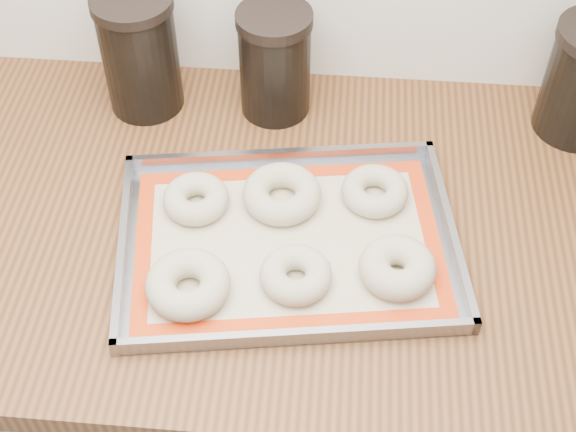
# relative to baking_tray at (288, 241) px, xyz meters

# --- Properties ---
(cabinet) EXTENTS (3.00, 0.65, 0.86)m
(cabinet) POSITION_rel_baking_tray_xyz_m (0.21, 0.05, -0.48)
(cabinet) COLOR slate
(cabinet) RESTS_ON floor
(countertop) EXTENTS (3.06, 0.68, 0.04)m
(countertop) POSITION_rel_baking_tray_xyz_m (0.21, 0.05, -0.03)
(countertop) COLOR brown
(countertop) RESTS_ON cabinet
(baking_tray) EXTENTS (0.51, 0.40, 0.03)m
(baking_tray) POSITION_rel_baking_tray_xyz_m (0.00, 0.00, 0.00)
(baking_tray) COLOR gray
(baking_tray) RESTS_ON countertop
(baking_mat) EXTENTS (0.46, 0.35, 0.00)m
(baking_mat) POSITION_rel_baking_tray_xyz_m (-0.00, 0.00, -0.00)
(baking_mat) COLOR #C6B793
(baking_mat) RESTS_ON baking_tray
(bagel_front_left) EXTENTS (0.13, 0.13, 0.04)m
(bagel_front_left) POSITION_rel_baking_tray_xyz_m (-0.12, -0.10, 0.02)
(bagel_front_left) COLOR #BCB191
(bagel_front_left) RESTS_ON baking_mat
(bagel_front_mid) EXTENTS (0.12, 0.12, 0.04)m
(bagel_front_mid) POSITION_rel_baking_tray_xyz_m (0.02, -0.07, 0.02)
(bagel_front_mid) COLOR #BCB191
(bagel_front_mid) RESTS_ON baking_mat
(bagel_front_right) EXTENTS (0.12, 0.12, 0.04)m
(bagel_front_right) POSITION_rel_baking_tray_xyz_m (0.15, -0.05, 0.02)
(bagel_front_right) COLOR #BCB191
(bagel_front_right) RESTS_ON baking_mat
(bagel_back_left) EXTENTS (0.11, 0.11, 0.03)m
(bagel_back_left) POSITION_rel_baking_tray_xyz_m (-0.14, 0.05, 0.01)
(bagel_back_left) COLOR #BCB191
(bagel_back_left) RESTS_ON baking_mat
(bagel_back_mid) EXTENTS (0.13, 0.13, 0.04)m
(bagel_back_mid) POSITION_rel_baking_tray_xyz_m (-0.02, 0.07, 0.02)
(bagel_back_mid) COLOR #BCB191
(bagel_back_mid) RESTS_ON baking_mat
(bagel_back_right) EXTENTS (0.11, 0.11, 0.03)m
(bagel_back_right) POSITION_rel_baking_tray_xyz_m (0.12, 0.09, 0.01)
(bagel_back_right) COLOR #BCB191
(bagel_back_right) RESTS_ON baking_mat
(canister_left) EXTENTS (0.12, 0.12, 0.20)m
(canister_left) POSITION_rel_baking_tray_xyz_m (-0.25, 0.28, 0.09)
(canister_left) COLOR black
(canister_left) RESTS_ON countertop
(canister_mid) EXTENTS (0.12, 0.12, 0.18)m
(canister_mid) POSITION_rel_baking_tray_xyz_m (-0.05, 0.29, 0.08)
(canister_mid) COLOR black
(canister_mid) RESTS_ON countertop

